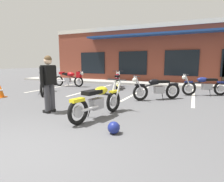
% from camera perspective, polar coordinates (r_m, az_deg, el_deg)
% --- Properties ---
extents(ground_plane, '(80.00, 80.00, 0.00)m').
position_cam_1_polar(ground_plane, '(6.03, -1.33, -5.35)').
color(ground_plane, '#515154').
extents(sidewalk_kerb, '(22.00, 1.80, 0.14)m').
position_cam_1_polar(sidewalk_kerb, '(12.77, 12.47, 2.24)').
color(sidewalk_kerb, '#A8A59E').
rests_on(sidewalk_kerb, ground_plane).
extents(brick_storefront_building, '(16.91, 6.74, 4.17)m').
position_cam_1_polar(brick_storefront_building, '(16.36, 15.35, 10.59)').
color(brick_storefront_building, brown).
rests_on(brick_storefront_building, ground_plane).
extents(painted_stall_lines, '(10.29, 4.80, 0.01)m').
position_cam_1_polar(painted_stall_lines, '(9.31, 8.02, -0.41)').
color(painted_stall_lines, silver).
rests_on(painted_stall_lines, ground_plane).
extents(motorcycle_foreground_classic, '(0.79, 2.09, 0.98)m').
position_cam_1_polar(motorcycle_foreground_classic, '(4.96, -4.21, -2.97)').
color(motorcycle_foreground_classic, black).
rests_on(motorcycle_foreground_classic, ground_plane).
extents(motorcycle_red_sportbike, '(1.04, 2.02, 0.98)m').
position_cam_1_polar(motorcycle_red_sportbike, '(10.72, 1.70, 3.35)').
color(motorcycle_red_sportbike, black).
rests_on(motorcycle_red_sportbike, ground_plane).
extents(motorcycle_black_cruiser, '(1.98, 1.14, 0.98)m').
position_cam_1_polar(motorcycle_black_cruiser, '(9.28, 26.72, 1.58)').
color(motorcycle_black_cruiser, black).
rests_on(motorcycle_black_cruiser, ground_plane).
extents(motorcycle_silver_naked, '(2.11, 0.66, 0.98)m').
position_cam_1_polar(motorcycle_silver_naked, '(11.77, -12.85, 3.93)').
color(motorcycle_silver_naked, black).
rests_on(motorcycle_silver_naked, ground_plane).
extents(motorcycle_blue_standard, '(1.75, 1.54, 0.98)m').
position_cam_1_polar(motorcycle_blue_standard, '(7.55, 13.63, 0.84)').
color(motorcycle_blue_standard, black).
rests_on(motorcycle_blue_standard, ground_plane).
extents(motorcycle_orange_scrambler, '(1.48, 1.79, 0.98)m').
position_cam_1_polar(motorcycle_orange_scrambler, '(9.41, -20.21, 2.47)').
color(motorcycle_orange_scrambler, black).
rests_on(motorcycle_orange_scrambler, ground_plane).
extents(person_in_shorts_foreground, '(0.29, 0.61, 1.68)m').
position_cam_1_polar(person_in_shorts_foreground, '(5.69, -18.96, 3.06)').
color(person_in_shorts_foreground, black).
rests_on(person_in_shorts_foreground, ground_plane).
extents(helmet_on_pavement, '(0.26, 0.26, 0.26)m').
position_cam_1_polar(helmet_on_pavement, '(3.91, 0.55, -11.25)').
color(helmet_on_pavement, navy).
rests_on(helmet_on_pavement, ground_plane).
extents(traffic_cone, '(0.34, 0.34, 0.53)m').
position_cam_1_polar(traffic_cone, '(9.18, -31.17, -0.10)').
color(traffic_cone, orange).
rests_on(traffic_cone, ground_plane).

